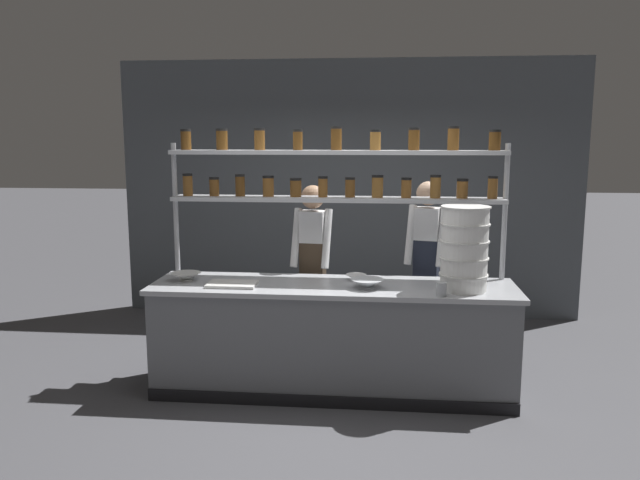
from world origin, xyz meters
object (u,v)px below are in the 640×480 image
cutting_board (232,284)px  prep_bowl_center_back (356,277)px  chef_center (426,260)px  prep_bowl_near_left (367,284)px  container_stack (464,249)px  spice_shelf_unit (337,180)px  chef_left (313,262)px  prep_bowl_center_front (186,277)px  serving_cup_front (441,289)px

cutting_board → prep_bowl_center_back: (1.00, 0.31, 0.01)m
chef_center → prep_bowl_center_back: 0.82m
prep_bowl_near_left → container_stack: bearing=0.5°
spice_shelf_unit → prep_bowl_near_left: (0.28, -0.43, -0.81)m
spice_shelf_unit → chef_left: (-0.24, 0.28, -0.78)m
prep_bowl_near_left → cutting_board: bearing=-178.9°
cutting_board → prep_bowl_center_front: bearing=162.1°
container_stack → prep_bowl_center_back: 0.96m
chef_center → prep_bowl_center_front: bearing=-146.8°
chef_left → chef_center: (1.05, 0.10, 0.02)m
spice_shelf_unit → cutting_board: size_ratio=7.25×
prep_bowl_center_front → serving_cup_front: 2.13m
cutting_board → serving_cup_front: (1.68, -0.18, 0.04)m
chef_center → serving_cup_front: (0.05, -1.01, -0.03)m
prep_bowl_center_front → spice_shelf_unit: bearing=14.1°
cutting_board → container_stack: bearing=0.9°
cutting_board → prep_bowl_center_back: 1.05m
spice_shelf_unit → container_stack: size_ratio=4.30×
serving_cup_front → container_stack: bearing=47.5°
prep_bowl_center_back → prep_bowl_center_front: bearing=-173.4°
chef_center → prep_bowl_center_back: (-0.63, -0.53, -0.06)m
chef_left → chef_center: bearing=12.1°
container_stack → prep_bowl_center_front: (-2.30, 0.11, -0.30)m
container_stack → prep_bowl_near_left: (-0.76, -0.01, -0.30)m
chef_left → prep_bowl_center_back: bearing=-39.0°
cutting_board → prep_bowl_center_front: size_ratio=1.60×
spice_shelf_unit → prep_bowl_near_left: bearing=-57.3°
prep_bowl_near_left → chef_center: bearing=57.0°
chef_left → prep_bowl_near_left: 0.88m
chef_center → serving_cup_front: bearing=-72.9°
prep_bowl_center_front → prep_bowl_center_back: (1.44, 0.17, -0.01)m
spice_shelf_unit → container_stack: (1.04, -0.43, -0.51)m
cutting_board → spice_shelf_unit: bearing=28.9°
container_stack → serving_cup_front: bearing=-132.5°
cutting_board → prep_bowl_near_left: (1.10, 0.02, 0.02)m
spice_shelf_unit → prep_bowl_center_back: (0.18, -0.15, -0.82)m
chef_left → container_stack: chef_left is taller
chef_center → container_stack: 0.88m
container_stack → prep_bowl_near_left: container_stack is taller
prep_bowl_near_left → serving_cup_front: bearing=-19.1°
chef_center → prep_bowl_near_left: size_ratio=6.36×
chef_left → prep_bowl_center_back: 0.60m
container_stack → prep_bowl_near_left: bearing=-179.5°
cutting_board → prep_bowl_center_back: size_ratio=2.27×
chef_left → container_stack: 1.49m
prep_bowl_center_front → chef_left: bearing=30.4°
prep_bowl_center_back → prep_bowl_near_left: bearing=-70.7°
chef_left → prep_bowl_center_back: (0.42, -0.43, -0.04)m
chef_center → cutting_board: size_ratio=4.32×
chef_center → prep_bowl_center_back: bearing=-125.3°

